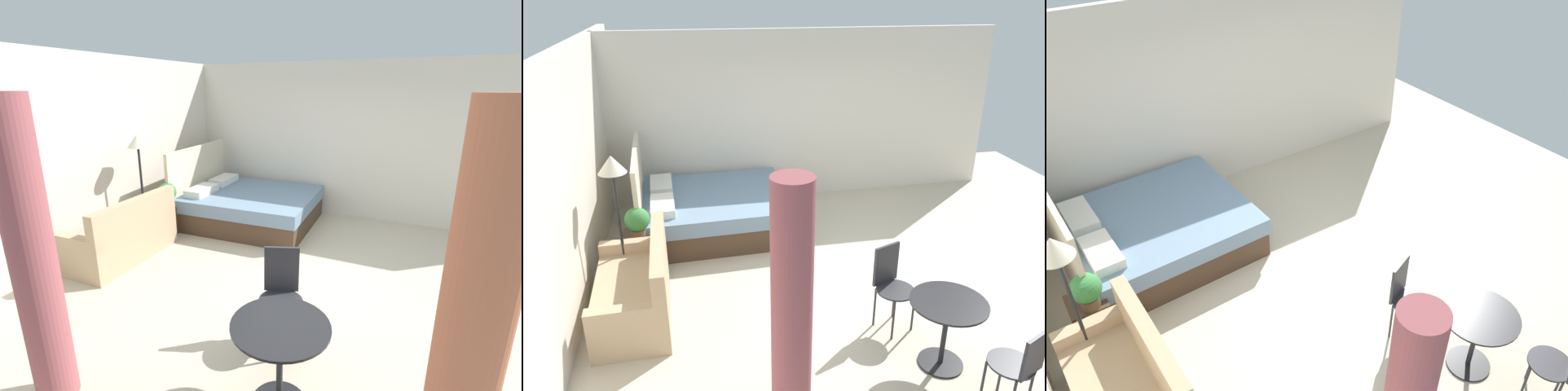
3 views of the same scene
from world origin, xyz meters
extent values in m
cube|color=beige|center=(0.00, 0.00, -0.01)|extent=(8.48, 9.60, 0.02)
cube|color=silver|center=(2.74, 0.00, 1.41)|extent=(0.12, 6.60, 2.82)
cube|color=#473323|center=(1.58, 1.61, 0.18)|extent=(1.96, 2.21, 0.35)
cube|color=slate|center=(1.58, 1.61, 0.46)|extent=(2.00, 2.25, 0.22)
cube|color=beige|center=(1.53, 2.70, 0.67)|extent=(1.92, 0.15, 1.33)
cube|color=white|center=(1.13, 2.38, 0.63)|extent=(0.68, 0.35, 0.12)
cube|color=white|center=(1.95, 2.41, 0.63)|extent=(0.68, 0.35, 0.12)
cube|color=tan|center=(-0.45, 2.38, 0.68)|extent=(1.55, 0.19, 0.47)
cube|color=tan|center=(0.24, 2.72, 0.52)|extent=(0.16, 0.79, 0.14)
cube|color=#473323|center=(0.67, 2.70, 0.23)|extent=(0.41, 0.38, 0.46)
cylinder|color=brown|center=(0.57, 2.67, 0.52)|extent=(0.19, 0.19, 0.11)
sphere|color=#387F3D|center=(0.57, 2.67, 0.71)|extent=(0.31, 0.31, 0.31)
cylinder|color=black|center=(0.18, 2.83, 0.01)|extent=(0.31, 0.31, 0.02)
cylinder|color=black|center=(0.18, 2.83, 0.75)|extent=(0.04, 0.04, 1.47)
cone|color=beige|center=(0.18, 2.83, 1.59)|extent=(0.32, 0.32, 0.21)
cylinder|color=black|center=(-1.86, -0.30, 0.01)|extent=(0.43, 0.43, 0.02)
cylinder|color=black|center=(-1.86, -0.30, 0.35)|extent=(0.05, 0.05, 0.70)
cylinder|color=black|center=(-1.86, -0.30, 0.71)|extent=(0.72, 0.72, 0.02)
cylinder|color=#2D2D33|center=(-1.42, 0.02, 0.23)|extent=(0.02, 0.02, 0.46)
cylinder|color=#2D2D33|center=(-1.32, -0.24, 0.23)|extent=(0.02, 0.02, 0.46)
cylinder|color=#2D2D33|center=(-1.15, 0.13, 0.23)|extent=(0.02, 0.02, 0.46)
cylinder|color=#2D2D33|center=(-1.05, -0.14, 0.23)|extent=(0.02, 0.02, 0.46)
cylinder|color=#2D2D33|center=(-1.23, -0.06, 0.47)|extent=(0.53, 0.53, 0.02)
cube|color=#2D2D33|center=(-1.07, 0.00, 0.71)|extent=(0.15, 0.31, 0.45)
cylinder|color=#2D2D33|center=(-2.30, -0.65, 0.23)|extent=(0.02, 0.02, 0.47)
cylinder|color=#2D2D33|center=(-2.41, -0.40, 0.23)|extent=(0.02, 0.02, 0.47)
cylinder|color=#2D2D33|center=(-2.55, -0.76, 0.23)|extent=(0.02, 0.02, 0.47)
cylinder|color=#2D2D33|center=(-2.48, -0.58, 0.48)|extent=(0.52, 0.52, 0.02)
camera|label=1|loc=(-3.89, -1.09, 2.32)|focal=24.59mm
camera|label=2|loc=(-5.43, 1.98, 3.44)|focal=34.78mm
camera|label=3|loc=(-3.70, 2.90, 4.39)|focal=35.56mm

